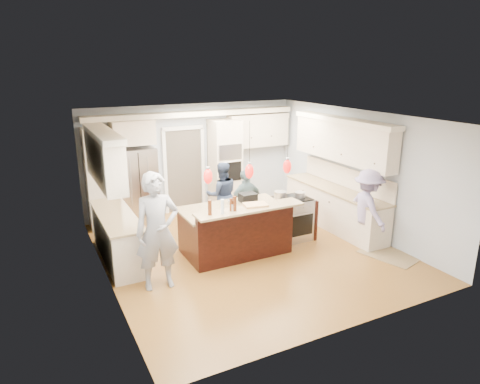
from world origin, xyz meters
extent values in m
plane|color=#9F692B|center=(0.00, 0.00, 0.00)|extent=(6.00, 6.00, 0.00)
cube|color=#B2BCC6|center=(0.00, 3.00, 1.35)|extent=(5.50, 0.04, 2.70)
cube|color=#B2BCC6|center=(0.00, -3.00, 1.35)|extent=(5.50, 0.04, 2.70)
cube|color=#B2BCC6|center=(-2.75, 0.00, 1.35)|extent=(0.04, 6.00, 2.70)
cube|color=#B2BCC6|center=(2.75, 0.00, 1.35)|extent=(0.04, 6.00, 2.70)
cube|color=white|center=(0.00, 0.00, 2.70)|extent=(5.50, 6.00, 0.04)
cube|color=#B7B7BC|center=(-1.55, 2.64, 0.90)|extent=(0.90, 0.70, 1.80)
cube|color=beige|center=(0.75, 2.67, 1.15)|extent=(0.72, 0.64, 2.30)
cube|color=black|center=(0.75, 2.34, 1.55)|extent=(0.60, 0.02, 0.35)
cube|color=black|center=(0.75, 2.34, 1.05)|extent=(0.60, 0.02, 0.50)
cylinder|color=#B7B7BC|center=(0.75, 2.31, 1.30)|extent=(0.55, 0.02, 0.02)
cube|color=beige|center=(-2.35, 2.70, 1.15)|extent=(0.60, 0.58, 2.30)
cube|color=beige|center=(-1.55, 2.70, 2.15)|extent=(0.95, 0.58, 0.55)
cube|color=beige|center=(1.80, 2.82, 1.95)|extent=(1.70, 0.35, 0.85)
cube|color=beige|center=(0.00, 2.80, 2.48)|extent=(5.30, 0.38, 0.12)
cube|color=#4C443A|center=(-0.25, 2.99, 1.05)|extent=(0.90, 0.06, 2.10)
cube|color=white|center=(-0.25, 2.95, 2.13)|extent=(1.04, 0.06, 0.10)
cube|color=beige|center=(2.40, 0.30, 0.44)|extent=(0.60, 3.00, 0.88)
cube|color=tan|center=(2.40, 0.30, 0.90)|extent=(0.64, 3.05, 0.04)
cube|color=beige|center=(2.52, 0.30, 1.98)|extent=(0.35, 3.00, 0.85)
cube|color=beige|center=(2.51, 0.30, 2.46)|extent=(0.37, 3.10, 0.10)
cube|color=beige|center=(-2.40, 0.80, 0.44)|extent=(0.60, 2.20, 0.88)
cube|color=tan|center=(-2.40, 0.80, 0.90)|extent=(0.64, 2.25, 0.04)
cube|color=beige|center=(-2.52, 0.80, 1.98)|extent=(0.35, 2.20, 0.85)
cube|color=beige|center=(-2.51, 0.80, 2.46)|extent=(0.37, 2.30, 0.10)
cube|color=black|center=(-0.25, 0.15, 0.44)|extent=(2.00, 1.00, 0.88)
cube|color=tan|center=(-0.25, 0.15, 0.90)|extent=(2.10, 1.10, 0.04)
cube|color=black|center=(-0.25, -0.41, 0.54)|extent=(2.00, 0.12, 1.08)
cube|color=tan|center=(-0.25, -0.55, 1.10)|extent=(2.10, 0.42, 0.04)
cube|color=black|center=(0.18, 0.35, 1.01)|extent=(0.34, 0.27, 0.18)
cube|color=#B7B7BC|center=(1.13, 0.15, 0.45)|extent=(0.76, 0.66, 0.90)
cube|color=black|center=(1.13, -0.19, 0.40)|extent=(0.65, 0.01, 0.45)
cube|color=black|center=(1.13, 0.15, 0.91)|extent=(0.72, 0.59, 0.02)
cube|color=black|center=(1.54, 0.15, 0.44)|extent=(0.06, 0.71, 0.88)
cylinder|color=black|center=(-1.05, -0.51, 2.33)|extent=(0.01, 0.01, 0.75)
ellipsoid|color=red|center=(-1.05, -0.51, 1.80)|extent=(0.15, 0.15, 0.26)
cylinder|color=black|center=(-0.25, -0.51, 2.33)|extent=(0.01, 0.01, 0.75)
ellipsoid|color=red|center=(-0.25, -0.51, 1.80)|extent=(0.15, 0.15, 0.26)
cylinder|color=black|center=(0.55, -0.51, 2.33)|extent=(0.01, 0.01, 0.75)
ellipsoid|color=red|center=(0.55, -0.51, 1.80)|extent=(0.15, 0.15, 0.26)
imported|color=gray|center=(-2.00, -0.59, 1.00)|extent=(0.76, 0.52, 2.00)
imported|color=#2A3651|center=(0.11, 1.47, 0.76)|extent=(0.86, 0.74, 1.53)
imported|color=slate|center=(0.41, 0.85, 0.73)|extent=(0.89, 0.46, 1.45)
imported|color=#8C7EAA|center=(2.25, -0.92, 0.82)|extent=(0.77, 1.14, 1.64)
cube|color=olive|center=(2.40, -1.47, 0.01)|extent=(0.98, 1.22, 0.01)
cylinder|color=silver|center=(-0.83, -0.62, 1.25)|extent=(0.07, 0.07, 0.27)
cylinder|color=#4B210D|center=(-1.05, -0.56, 1.26)|extent=(0.08, 0.08, 0.27)
cylinder|color=#4B210D|center=(-0.57, -0.56, 1.26)|extent=(0.09, 0.09, 0.27)
cylinder|color=#4B210D|center=(-0.63, -0.53, 1.24)|extent=(0.08, 0.08, 0.23)
cylinder|color=#B7B7BC|center=(-0.60, -0.54, 1.19)|extent=(0.09, 0.09, 0.13)
cube|color=tan|center=(-0.09, -0.47, 1.14)|extent=(0.47, 0.37, 0.03)
cylinder|color=#B7B7BC|center=(0.89, 0.24, 1.00)|extent=(0.26, 0.26, 0.15)
cylinder|color=#B7B7BC|center=(1.31, 0.12, 0.98)|extent=(0.23, 0.23, 0.11)
camera|label=1|loc=(-3.76, -7.02, 3.64)|focal=32.00mm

